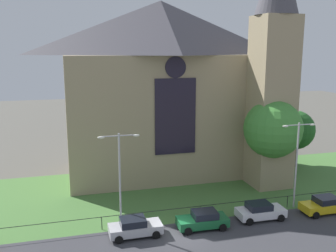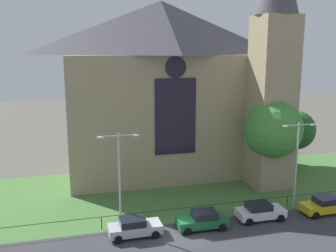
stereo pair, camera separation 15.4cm
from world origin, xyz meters
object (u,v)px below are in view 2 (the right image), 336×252
streetlamp_far (297,154)px  tree_right_near (273,129)px  church_building (169,87)px  parked_car_yellow (325,205)px  tree_right_far (296,130)px  streetlamp_near (119,169)px  parked_car_silver (134,227)px  parked_car_green (203,220)px  parked_car_white (260,211)px

streetlamp_far → tree_right_near: bearing=86.4°
church_building → parked_car_yellow: (10.43, -15.44, -9.53)m
tree_right_far → streetlamp_near: bearing=-154.0°
streetlamp_far → parked_car_silver: (-15.48, -1.69, -4.42)m
tree_right_far → parked_car_yellow: 15.04m
church_building → parked_car_green: (-1.30, -15.44, -9.53)m
parked_car_silver → parked_car_green: 5.69m
parked_car_yellow → parked_car_silver: bearing=-0.7°
streetlamp_near → church_building: bearing=60.0°
streetlamp_near → parked_car_yellow: size_ratio=1.92×
parked_car_white → parked_car_yellow: size_ratio=1.01×
parked_car_silver → parked_car_green: same height
streetlamp_far → parked_car_green: streetlamp_far is taller
church_building → streetlamp_far: church_building is taller
tree_right_near → parked_car_yellow: size_ratio=2.27×
streetlamp_near → streetlamp_far: 16.34m
church_building → parked_car_yellow: 20.93m
church_building → streetlamp_near: bearing=-120.0°
church_building → streetlamp_near: size_ratio=3.22×
parked_car_yellow → church_building: bearing=-56.1°
streetlamp_near → parked_car_green: (6.54, -1.86, -4.41)m
church_building → parked_car_silver: size_ratio=6.16×
parked_car_green → tree_right_near: bearing=-144.2°
parked_car_green → tree_right_far: bearing=-140.0°
streetlamp_far → parked_car_white: 6.38m
church_building → streetlamp_far: (8.49, -13.59, -5.11)m
church_building → streetlamp_far: size_ratio=3.21×
streetlamp_far → parked_car_yellow: size_ratio=1.93×
tree_right_near → tree_right_far: (7.15, 6.69, -1.89)m
streetlamp_far → parked_car_yellow: streetlamp_far is taller
tree_right_near → streetlamp_far: bearing=-93.6°
tree_right_far → streetlamp_far: size_ratio=0.88×
tree_right_far → parked_car_green: size_ratio=1.67×
parked_car_yellow → parked_car_white: bearing=-3.2°
church_building → tree_right_far: 17.04m
tree_right_near → parked_car_white: bearing=-125.9°
streetlamp_far → parked_car_yellow: 5.17m
parked_car_white → parked_car_green: bearing=-175.3°
tree_right_near → parked_car_yellow: 9.02m
tree_right_far → streetlamp_far: 13.79m
tree_right_near → parked_car_yellow: tree_right_near is taller
parked_car_silver → tree_right_far: bearing=29.3°
parked_car_silver → parked_car_yellow: size_ratio=1.00×
parked_car_green → parked_car_white: 5.46m
church_building → tree_right_far: bearing=-7.1°
parked_car_white → parked_car_yellow: same height
parked_car_green → parked_car_white: bearing=-174.4°
parked_car_white → parked_car_yellow: 6.29m
streetlamp_far → parked_car_white: streetlamp_far is taller
parked_car_silver → parked_car_white: size_ratio=1.00×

